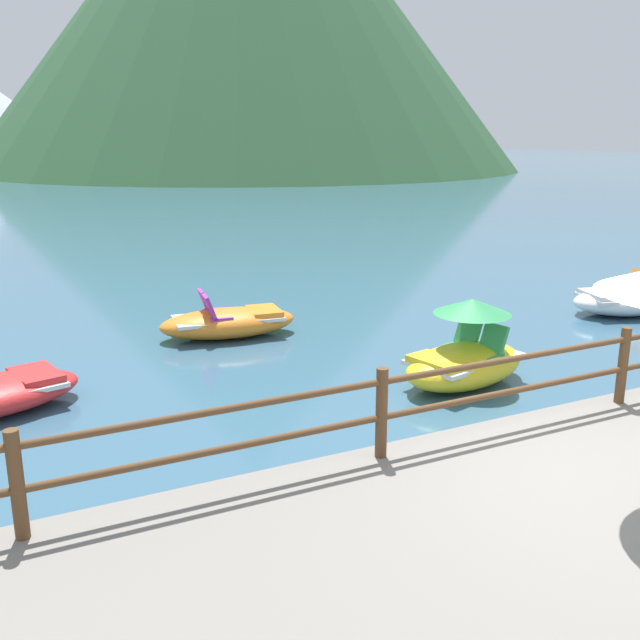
# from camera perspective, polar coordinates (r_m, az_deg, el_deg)

# --- Properties ---
(ground_plane) EXTENTS (200.00, 200.00, 0.00)m
(ground_plane) POSITION_cam_1_polar(r_m,az_deg,el_deg) (44.59, -19.70, 9.43)
(ground_plane) COLOR #38607A
(dock_railing) EXTENTS (23.92, 0.12, 0.95)m
(dock_railing) POSITION_cam_1_polar(r_m,az_deg,el_deg) (8.14, 15.32, -4.58)
(dock_railing) COLOR brown
(dock_railing) RESTS_ON promenade_dock
(pedal_boat_1) EXTENTS (2.58, 1.39, 0.86)m
(pedal_boat_1) POSITION_cam_1_polar(r_m,az_deg,el_deg) (12.93, -7.34, -0.15)
(pedal_boat_1) COLOR orange
(pedal_boat_1) RESTS_ON ground
(pedal_boat_2) EXTENTS (2.47, 1.82, 0.87)m
(pedal_boat_2) POSITION_cam_1_polar(r_m,az_deg,el_deg) (15.68, 23.33, 1.44)
(pedal_boat_2) COLOR white
(pedal_boat_2) RESTS_ON ground
(pedal_boat_4) EXTENTS (2.36, 1.64, 1.28)m
(pedal_boat_4) POSITION_cam_1_polar(r_m,az_deg,el_deg) (10.58, 11.59, -2.87)
(pedal_boat_4) COLOR yellow
(pedal_boat_4) RESTS_ON ground
(cliff_headland) EXTENTS (53.44, 53.44, 33.71)m
(cliff_headland) POSITION_cam_1_polar(r_m,az_deg,el_deg) (75.81, -7.60, 24.08)
(cliff_headland) COLOR #2D5633
(cliff_headland) RESTS_ON ground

